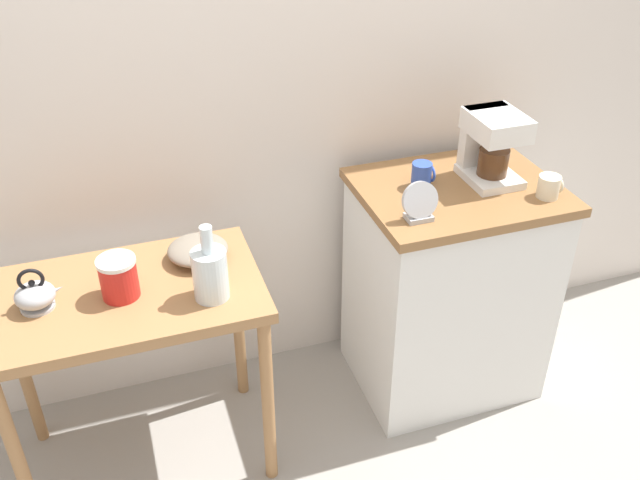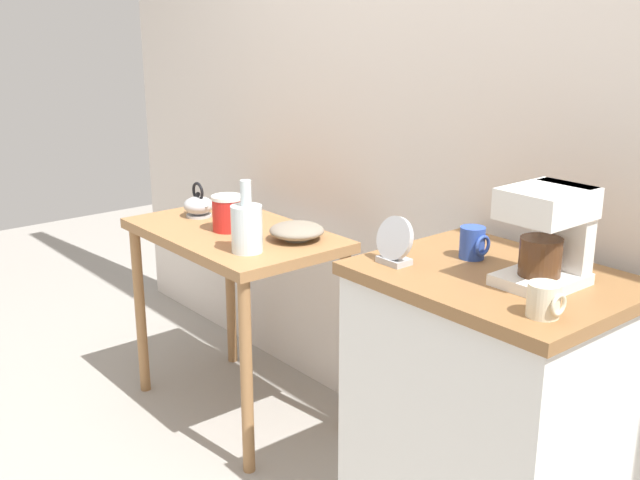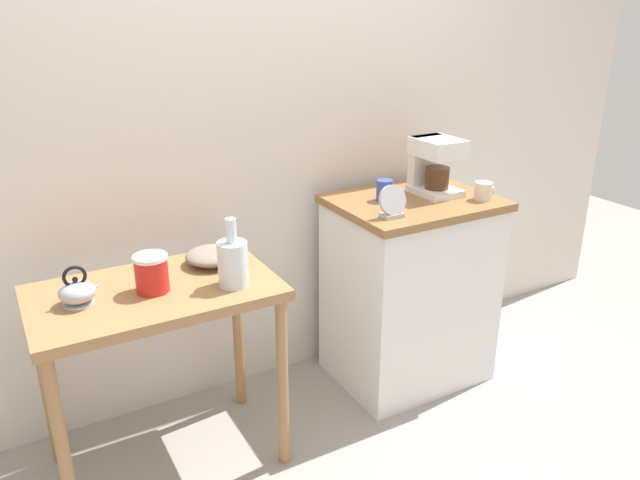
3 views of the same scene
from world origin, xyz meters
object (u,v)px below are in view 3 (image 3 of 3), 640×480
object	(u,v)px
coffee_maker	(434,163)
bowl_stoneware	(211,256)
teakettle	(78,292)
mug_blue	(385,190)
canister_enamel	(152,273)
mug_small_cream	(484,191)
table_clock	(392,203)
glass_carafe_vase	(233,262)

from	to	relation	value
coffee_maker	bowl_stoneware	bearing A→B (deg)	179.28
teakettle	mug_blue	xyz separation A→B (m)	(1.35, 0.11, 0.14)
teakettle	canister_enamel	world-z (taller)	teakettle
mug_small_cream	table_clock	world-z (taller)	table_clock
mug_blue	glass_carafe_vase	bearing A→B (deg)	-164.68
mug_blue	table_clock	size ratio (longest dim) A/B	0.68
teakettle	table_clock	xyz separation A→B (m)	(1.24, -0.10, 0.15)
mug_small_cream	table_clock	distance (m)	0.50
coffee_maker	mug_small_cream	bearing A→B (deg)	-56.19
bowl_stoneware	mug_small_cream	distance (m)	1.25
mug_small_cream	table_clock	size ratio (longest dim) A/B	0.62
bowl_stoneware	canister_enamel	world-z (taller)	canister_enamel
canister_enamel	table_clock	bearing A→B (deg)	-4.54
teakettle	mug_small_cream	world-z (taller)	mug_small_cream
bowl_stoneware	teakettle	distance (m)	0.53
canister_enamel	teakettle	bearing A→B (deg)	175.35
mug_blue	teakettle	bearing A→B (deg)	-175.34
teakettle	table_clock	world-z (taller)	table_clock
canister_enamel	mug_small_cream	size ratio (longest dim) A/B	1.63
coffee_maker	table_clock	xyz separation A→B (m)	(-0.37, -0.19, -0.08)
coffee_maker	table_clock	world-z (taller)	coffee_maker
bowl_stoneware	coffee_maker	world-z (taller)	coffee_maker
table_clock	mug_small_cream	bearing A→B (deg)	-0.41
canister_enamel	mug_blue	bearing A→B (deg)	6.78
canister_enamel	coffee_maker	world-z (taller)	coffee_maker
glass_carafe_vase	canister_enamel	bearing A→B (deg)	160.66
teakettle	glass_carafe_vase	distance (m)	0.54
bowl_stoneware	teakettle	xyz separation A→B (m)	(-0.52, -0.11, 0.01)
bowl_stoneware	table_clock	distance (m)	0.77
glass_carafe_vase	mug_blue	world-z (taller)	glass_carafe_vase
canister_enamel	mug_blue	world-z (taller)	mug_blue
glass_carafe_vase	teakettle	bearing A→B (deg)	167.51
bowl_stoneware	table_clock	bearing A→B (deg)	-16.15
glass_carafe_vase	canister_enamel	world-z (taller)	glass_carafe_vase
coffee_maker	mug_blue	xyz separation A→B (m)	(-0.26, 0.01, -0.09)
canister_enamel	coffee_maker	bearing A→B (deg)	4.90
teakettle	canister_enamel	size ratio (longest dim) A/B	1.09
table_clock	canister_enamel	bearing A→B (deg)	175.46
glass_carafe_vase	coffee_maker	bearing A→B (deg)	11.06
canister_enamel	table_clock	distance (m)	1.00
teakettle	mug_small_cream	distance (m)	1.75
canister_enamel	mug_small_cream	distance (m)	1.50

